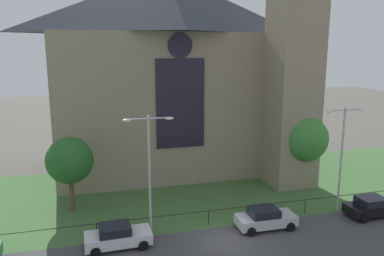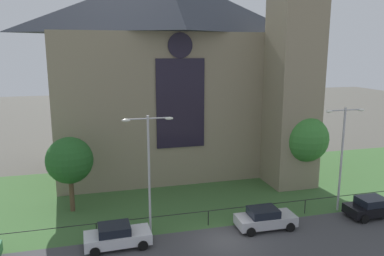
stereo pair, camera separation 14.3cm
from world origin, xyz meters
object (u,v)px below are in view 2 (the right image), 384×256
at_px(tree_left_near, 70,161).
at_px(streetlamp_far, 342,146).
at_px(tree_right_near, 305,139).
at_px(parked_car_black, 373,207).
at_px(parked_car_silver, 265,218).
at_px(streetlamp_near, 149,160).
at_px(church_building, 176,71).
at_px(parked_car_white, 117,236).

relative_size(tree_left_near, streetlamp_far, 0.72).
height_order(tree_left_near, streetlamp_far, streetlamp_far).
bearing_deg(tree_right_near, parked_car_black, -75.81).
xyz_separation_m(tree_right_near, parked_car_silver, (-6.99, -6.72, -3.80)).
bearing_deg(streetlamp_far, tree_right_near, 89.34).
height_order(streetlamp_far, parked_car_black, streetlamp_far).
height_order(streetlamp_near, parked_car_silver, streetlamp_near).
bearing_deg(parked_car_silver, streetlamp_far, 12.21).
distance_m(tree_right_near, parked_car_silver, 10.41).
distance_m(streetlamp_far, parked_car_black, 5.12).
bearing_deg(tree_left_near, streetlamp_near, -44.58).
bearing_deg(tree_right_near, church_building, 138.85).
bearing_deg(church_building, parked_car_silver, -79.11).
distance_m(streetlamp_far, parked_car_white, 17.85).
distance_m(parked_car_silver, parked_car_black, 8.77).
xyz_separation_m(tree_left_near, parked_car_black, (22.05, -6.94, -3.37)).
relative_size(tree_left_near, streetlamp_near, 0.72).
relative_size(streetlamp_near, parked_car_black, 1.96).
height_order(church_building, parked_car_black, church_building).
height_order(parked_car_white, parked_car_silver, same).
xyz_separation_m(church_building, parked_car_black, (11.73, -15.72, -9.53)).
relative_size(church_building, tree_left_near, 4.39).
bearing_deg(parked_car_white, church_building, 62.89).
bearing_deg(tree_left_near, streetlamp_far, -14.59).
height_order(church_building, streetlamp_far, church_building).
bearing_deg(streetlamp_near, parked_car_black, -5.72).
relative_size(streetlamp_near, parked_car_silver, 1.95).
xyz_separation_m(streetlamp_near, parked_car_white, (-2.36, -1.30, -4.50)).
height_order(tree_left_near, streetlamp_near, streetlamp_near).
distance_m(tree_left_near, parked_car_white, 7.96).
distance_m(church_building, parked_car_white, 19.50).
bearing_deg(parked_car_silver, parked_car_white, -179.40).
xyz_separation_m(tree_right_near, streetlamp_near, (-14.94, -5.35, 0.71)).
bearing_deg(parked_car_black, streetlamp_far, 137.67).
relative_size(church_building, parked_car_white, 6.12).
height_order(tree_left_near, tree_right_near, tree_right_near).
height_order(parked_car_silver, parked_car_black, same).
distance_m(parked_car_white, parked_car_silver, 10.31).
relative_size(church_building, parked_car_silver, 6.15).
height_order(parked_car_white, parked_car_black, same).
xyz_separation_m(church_building, tree_right_near, (9.96, -8.70, -5.73)).
xyz_separation_m(tree_left_near, parked_car_white, (2.98, -6.56, -3.37)).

